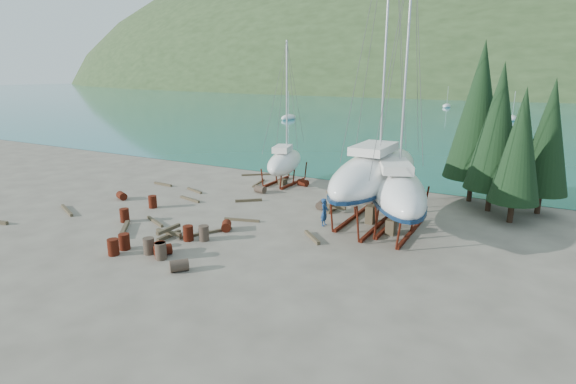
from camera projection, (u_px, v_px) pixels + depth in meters
The scene contains 48 objects.
ground at pixel (240, 233), 26.88m from camera, with size 600.00×600.00×0.00m, color #5C5349.
bay_water at pixel (518, 87), 292.70m from camera, with size 700.00×700.00×0.00m, color #187878.
far_hill at pixel (519, 87), 296.92m from camera, with size 800.00×360.00×110.00m, color #26381C.
far_house_left at pixel (366, 86), 214.71m from camera, with size 6.60×5.60×5.60m.
far_house_center at pixel (453, 88), 195.88m from camera, with size 6.60×5.60×5.60m.
cypress_near_right at pixel (498, 127), 29.63m from camera, with size 3.60×3.60×10.00m.
cypress_mid_right at pixel (520, 146), 27.46m from camera, with size 3.06×3.06×8.50m.
cypress_back_left at pixel (479, 111), 31.80m from camera, with size 4.14×4.14×11.50m.
cypress_far_right at pixel (548, 137), 29.21m from camera, with size 3.24×3.24×9.00m.
moored_boat_left at pixel (289, 118), 91.54m from camera, with size 2.00×5.00×6.05m.
moored_boat_mid at pixel (512, 119), 89.58m from camera, with size 2.00×5.00×6.05m.
moored_boat_far at pixel (447, 106), 123.37m from camera, with size 2.00×5.00×6.05m.
large_sailboat_near at pixel (376, 173), 28.32m from camera, with size 3.72×12.42×19.52m.
large_sailboat_far at pixel (396, 188), 26.42m from camera, with size 6.92×10.67×16.35m.
small_sailboat_shore at pixel (285, 162), 38.20m from camera, with size 4.21×7.74×11.82m.
worker at pixel (324, 212), 27.93m from camera, with size 0.64×0.42×1.75m, color navy.
drum_0 at pixel (125, 215), 28.72m from camera, with size 0.58×0.58×0.88m, color #5C1D0F.
drum_1 at pixel (179, 266), 21.59m from camera, with size 0.58×0.58×0.88m, color #2D2823.
drum_2 at pixel (122, 196), 33.82m from camera, with size 0.58×0.58×0.88m, color #5C1D0F.
drum_3 at pixel (113, 247), 23.48m from camera, with size 0.58×0.58×0.88m, color #5C1D0F.
drum_4 at pixel (303, 183), 37.82m from camera, with size 0.58×0.58×0.88m, color #5C1D0F.
drum_5 at pixel (204, 233), 25.52m from camera, with size 0.58×0.58×0.88m, color #2D2823.
drum_6 at pixel (226, 226), 27.19m from camera, with size 0.58×0.58×0.88m, color #5C1D0F.
drum_7 at pixel (160, 250), 23.03m from camera, with size 0.58×0.58×0.88m, color #5C1D0F.
drum_8 at pixel (153, 202), 31.72m from camera, with size 0.58×0.58×0.88m, color #5C1D0F.
drum_9 at pixel (260, 189), 35.69m from camera, with size 0.58×0.58×0.88m, color #2D2823.
drum_10 at pixel (188, 233), 25.51m from camera, with size 0.58×0.58×0.88m, color #5C1D0F.
drum_11 at pixel (321, 205), 31.56m from camera, with size 0.58×0.58×0.88m, color #2D2823.
drum_12 at pixel (163, 250), 23.48m from camera, with size 0.58×0.58×0.88m, color #5C1D0F.
drum_13 at pixel (124, 242), 24.23m from camera, with size 0.58×0.58×0.88m, color #5C1D0F.
drum_16 at pixel (149, 246), 23.63m from camera, with size 0.58×0.58×0.88m, color #2D2823.
drum_17 at pixel (161, 251), 22.95m from camera, with size 0.58×0.58×0.88m, color #2D2823.
timber_0 at pixel (257, 175), 41.86m from camera, with size 0.14×2.88×0.14m, color brown.
timber_1 at pixel (312, 237), 25.85m from camera, with size 0.19×2.07×0.19m, color brown.
timber_2 at pixel (163, 184), 38.16m from camera, with size 0.19×2.03×0.19m, color brown.
timber_3 at pixel (206, 233), 26.62m from camera, with size 0.15×3.28×0.15m, color brown.
timber_4 at pixel (190, 199), 33.65m from camera, with size 0.17×2.25×0.17m, color brown.
timber_6 at pixel (333, 194), 35.12m from camera, with size 0.19×1.61×0.19m, color brown.
timber_8 at pixel (249, 200), 33.31m from camera, with size 0.19×1.98×0.19m, color brown.
timber_9 at pixel (259, 183), 38.62m from camera, with size 0.15×2.72×0.15m, color brown.
timber_11 at pixel (242, 220), 28.96m from camera, with size 0.15×2.36×0.15m, color brown.
timber_12 at pixel (155, 221), 28.63m from camera, with size 0.17×2.33×0.17m, color brown.
timber_13 at pixel (1, 223), 28.35m from camera, with size 0.22×1.01×0.22m, color brown.
timber_14 at pixel (67, 210), 30.94m from camera, with size 0.18×2.94×0.18m, color brown.
timber_16 at pixel (124, 230), 27.06m from camera, with size 0.23×2.93×0.23m, color brown.
timber_17 at pixel (194, 191), 36.15m from camera, with size 0.16×2.09×0.16m, color brown.
timber_pile_fore at pixel (169, 232), 26.03m from camera, with size 1.80×1.80×0.60m.
timber_pile_aft at pixel (333, 207), 31.05m from camera, with size 1.80×1.80×0.60m.
Camera 1 is at (14.88, -20.72, 9.27)m, focal length 28.00 mm.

